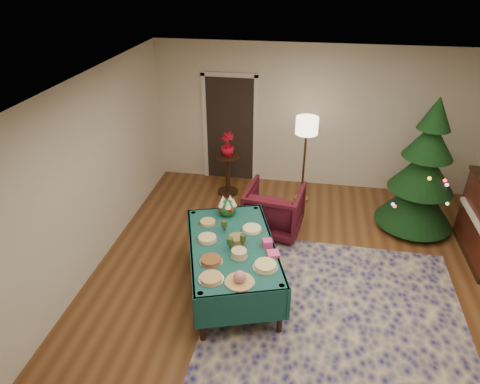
% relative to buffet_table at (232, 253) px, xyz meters
% --- Properties ---
extents(room_shell, '(7.00, 7.00, 7.00)m').
position_rel_buffet_table_xyz_m(room_shell, '(0.95, -0.19, 0.76)').
color(room_shell, '#593319').
rests_on(room_shell, ground).
extents(doorway, '(1.08, 0.04, 2.16)m').
position_rel_buffet_table_xyz_m(doorway, '(-0.65, 3.30, 0.51)').
color(doorway, black).
rests_on(doorway, ground).
extents(rug, '(3.30, 4.27, 0.02)m').
position_rel_buffet_table_xyz_m(rug, '(1.37, -0.86, -0.58)').
color(rug, '#171654').
rests_on(rug, ground).
extents(buffet_table, '(1.63, 2.14, 0.74)m').
position_rel_buffet_table_xyz_m(buffet_table, '(0.00, 0.00, 0.00)').
color(buffet_table, black).
rests_on(buffet_table, ground).
extents(platter_0, '(0.30, 0.30, 0.05)m').
position_rel_buffet_table_xyz_m(platter_0, '(-0.11, -0.71, 0.17)').
color(platter_0, silver).
rests_on(platter_0, buffet_table).
extents(platter_1, '(0.34, 0.34, 0.16)m').
position_rel_buffet_table_xyz_m(platter_1, '(0.22, -0.71, 0.21)').
color(platter_1, silver).
rests_on(platter_1, buffet_table).
extents(platter_2, '(0.31, 0.31, 0.06)m').
position_rel_buffet_table_xyz_m(platter_2, '(0.48, -0.39, 0.17)').
color(platter_2, silver).
rests_on(platter_2, buffet_table).
extents(platter_3, '(0.29, 0.29, 0.05)m').
position_rel_buffet_table_xyz_m(platter_3, '(-0.19, -0.40, 0.17)').
color(platter_3, silver).
rests_on(platter_3, buffet_table).
extents(platter_4, '(0.22, 0.22, 0.10)m').
position_rel_buffet_table_xyz_m(platter_4, '(0.13, -0.24, 0.19)').
color(platter_4, silver).
rests_on(platter_4, buffet_table).
extents(platter_5, '(0.28, 0.28, 0.05)m').
position_rel_buffet_table_xyz_m(platter_5, '(-0.34, 0.04, 0.17)').
color(platter_5, silver).
rests_on(platter_5, buffet_table).
extents(platter_6, '(0.26, 0.26, 0.07)m').
position_rel_buffet_table_xyz_m(platter_6, '(0.06, 0.08, 0.18)').
color(platter_6, silver).
rests_on(platter_6, buffet_table).
extents(platter_7, '(0.30, 0.30, 0.04)m').
position_rel_buffet_table_xyz_m(platter_7, '(0.21, 0.37, 0.17)').
color(platter_7, silver).
rests_on(platter_7, buffet_table).
extents(platter_8, '(0.25, 0.25, 0.04)m').
position_rel_buffet_table_xyz_m(platter_8, '(-0.42, 0.43, 0.17)').
color(platter_8, silver).
rests_on(platter_8, buffet_table).
extents(goblet_0, '(0.08, 0.08, 0.17)m').
position_rel_buffet_table_xyz_m(goblet_0, '(-0.15, 0.27, 0.24)').
color(goblet_0, '#2D471E').
rests_on(goblet_0, buffet_table).
extents(goblet_1, '(0.08, 0.08, 0.17)m').
position_rel_buffet_table_xyz_m(goblet_1, '(0.14, -0.00, 0.24)').
color(goblet_1, '#2D471E').
rests_on(goblet_1, buffet_table).
extents(goblet_2, '(0.08, 0.08, 0.17)m').
position_rel_buffet_table_xyz_m(goblet_2, '(-0.01, -0.11, 0.24)').
color(goblet_2, '#2D471E').
rests_on(goblet_2, buffet_table).
extents(napkin_stack, '(0.19, 0.19, 0.04)m').
position_rel_buffet_table_xyz_m(napkin_stack, '(0.55, -0.14, 0.17)').
color(napkin_stack, '#F84588').
rests_on(napkin_stack, buffet_table).
extents(gift_box, '(0.15, 0.15, 0.10)m').
position_rel_buffet_table_xyz_m(gift_box, '(0.45, 0.04, 0.20)').
color(gift_box, '#D43B8C').
rests_on(gift_box, buffet_table).
extents(centerpiece, '(0.27, 0.27, 0.30)m').
position_rel_buffet_table_xyz_m(centerpiece, '(-0.20, 0.71, 0.27)').
color(centerpiece, '#1E4C1E').
rests_on(centerpiece, buffet_table).
extents(armchair, '(0.97, 0.93, 0.89)m').
position_rel_buffet_table_xyz_m(armchair, '(0.41, 1.50, -0.15)').
color(armchair, '#490F1B').
rests_on(armchair, ground).
extents(floor_lamp, '(0.39, 0.39, 1.60)m').
position_rel_buffet_table_xyz_m(floor_lamp, '(0.82, 2.62, 0.77)').
color(floor_lamp, '#A57F3F').
rests_on(floor_lamp, ground).
extents(side_table, '(0.44, 0.44, 0.78)m').
position_rel_buffet_table_xyz_m(side_table, '(-0.58, 2.64, -0.21)').
color(side_table, black).
rests_on(side_table, ground).
extents(potted_plant, '(0.25, 0.44, 0.25)m').
position_rel_buffet_table_xyz_m(potted_plant, '(-0.58, 2.64, 0.31)').
color(potted_plant, '#B00C20').
rests_on(potted_plant, side_table).
extents(christmas_tree, '(1.25, 1.25, 2.24)m').
position_rel_buffet_table_xyz_m(christmas_tree, '(2.69, 2.01, 0.42)').
color(christmas_tree, black).
rests_on(christmas_tree, ground).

